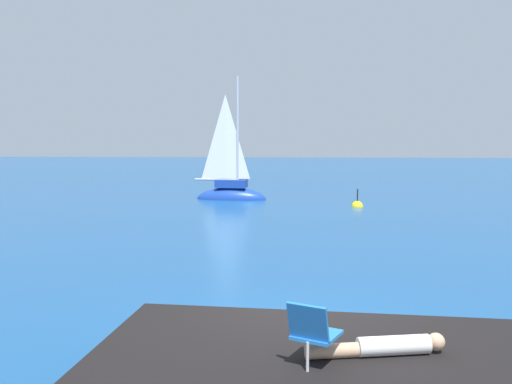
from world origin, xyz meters
name	(u,v)px	position (x,y,z in m)	size (l,w,h in m)	color
ground_plane	(301,339)	(0.00, 0.00, 0.00)	(160.00, 160.00, 0.00)	navy
boulder_seaward	(314,345)	(0.20, -0.25, 0.00)	(0.77, 0.61, 0.42)	black
boulder_inland	(451,356)	(2.27, -0.53, 0.00)	(1.04, 0.83, 0.57)	black
sailboat_near	(231,192)	(-3.48, 20.03, 0.38)	(3.87, 1.60, 7.07)	#193D99
person_sunbather	(383,346)	(0.97, -2.16, 0.75)	(1.75, 0.53, 0.25)	white
beach_chair	(313,330)	(0.10, -2.56, 1.07)	(0.69, 0.74, 0.80)	blue
marker_buoy	(357,207)	(2.84, 17.39, 0.01)	(0.56, 0.56, 1.13)	yellow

